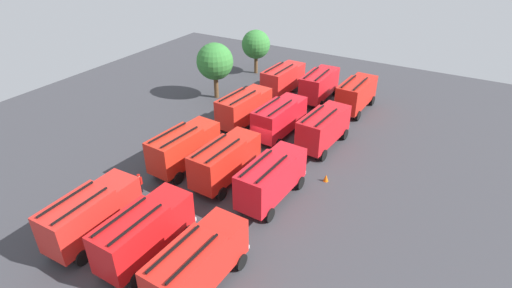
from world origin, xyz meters
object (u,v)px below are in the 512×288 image
at_px(fire_truck_0, 198,262).
at_px(fire_truck_4, 144,231).
at_px(firefighter_1, 292,70).
at_px(tree_0, 215,62).
at_px(fire_truck_10, 244,107).
at_px(fire_truck_6, 280,117).
at_px(fire_truck_7, 319,84).
at_px(fire_truck_8, 92,213).
at_px(fire_truck_9, 184,146).
at_px(traffic_cone_0, 273,107).
at_px(fire_truck_3, 356,93).
at_px(traffic_cone_1, 326,178).
at_px(fire_truck_11, 283,79).
at_px(tree_1, 256,45).
at_px(fire_truck_2, 324,127).
at_px(firefighter_2, 253,149).
at_px(firefighter_0, 140,182).
at_px(fire_truck_1, 271,177).
at_px(fire_truck_5, 225,160).

bearing_deg(fire_truck_0, fire_truck_4, 86.57).
height_order(firefighter_1, tree_0, tree_0).
distance_m(fire_truck_4, fire_truck_10, 20.02).
xyz_separation_m(fire_truck_6, fire_truck_7, (10.48, 0.06, 0.00)).
bearing_deg(fire_truck_8, fire_truck_9, 0.58).
xyz_separation_m(fire_truck_8, firefighter_1, (36.14, 2.27, -1.21)).
distance_m(fire_truck_0, traffic_cone_0, 26.33).
height_order(fire_truck_3, traffic_cone_1, fire_truck_3).
xyz_separation_m(fire_truck_11, tree_1, (5.25, 6.97, 1.97)).
height_order(fire_truck_6, firefighter_1, fire_truck_6).
relative_size(fire_truck_2, fire_truck_7, 1.02).
bearing_deg(firefighter_1, fire_truck_2, 133.81).
bearing_deg(traffic_cone_1, fire_truck_8, 141.91).
bearing_deg(firefighter_2, fire_truck_3, 89.70).
bearing_deg(fire_truck_10, firefighter_0, 179.86).
bearing_deg(fire_truck_0, fire_truck_2, 2.34).
relative_size(fire_truck_6, traffic_cone_1, 11.53).
distance_m(fire_truck_1, tree_1, 29.66).
bearing_deg(fire_truck_7, fire_truck_3, -96.90).
distance_m(fire_truck_7, firefighter_0, 25.29).
bearing_deg(tree_1, fire_truck_10, -154.03).
relative_size(fire_truck_8, tree_0, 1.06).
bearing_deg(fire_truck_9, fire_truck_6, -22.27).
distance_m(fire_truck_7, traffic_cone_1, 17.25).
relative_size(fire_truck_6, fire_truck_10, 1.00).
bearing_deg(fire_truck_6, fire_truck_10, 89.26).
xyz_separation_m(fire_truck_4, fire_truck_11, (29.16, 4.75, 0.00)).
bearing_deg(firefighter_1, fire_truck_7, 146.65).
bearing_deg(traffic_cone_1, firefighter_0, 125.83).
bearing_deg(fire_truck_4, fire_truck_7, 1.22).
relative_size(fire_truck_10, tree_1, 1.20).
bearing_deg(fire_truck_8, fire_truck_2, -25.11).
distance_m(firefighter_2, tree_0, 15.51).
xyz_separation_m(fire_truck_0, fire_truck_11, (29.60, 9.42, 0.00)).
relative_size(fire_truck_3, fire_truck_11, 1.00).
bearing_deg(fire_truck_8, firefighter_0, 10.83).
xyz_separation_m(fire_truck_2, firefighter_0, (-14.47, 10.08, -1.22)).
height_order(fire_truck_8, traffic_cone_0, fire_truck_8).
distance_m(fire_truck_4, fire_truck_6, 19.21).
height_order(fire_truck_1, traffic_cone_0, fire_truck_1).
distance_m(fire_truck_11, firefighter_1, 6.87).
bearing_deg(fire_truck_7, fire_truck_4, 179.47).
distance_m(fire_truck_3, traffic_cone_1, 15.37).
xyz_separation_m(fire_truck_8, tree_0, (24.79, 7.08, 2.44)).
relative_size(fire_truck_3, fire_truck_5, 1.00).
height_order(fire_truck_2, tree_0, tree_0).
relative_size(fire_truck_0, tree_1, 1.19).
bearing_deg(fire_truck_7, fire_truck_6, 179.50).
bearing_deg(fire_truck_8, fire_truck_1, -41.92).
xyz_separation_m(tree_0, traffic_cone_0, (0.20, -7.87, -4.24)).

